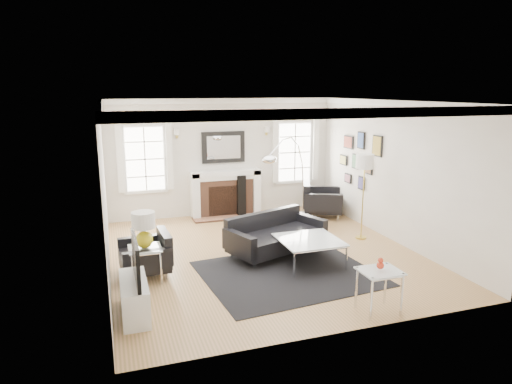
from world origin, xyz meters
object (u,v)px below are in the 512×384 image
object	(u,v)px
armchair_left	(148,256)
coffee_table	(309,241)
fireplace	(226,194)
arc_floor_lamp	(287,179)
sofa	(274,236)
armchair_right	(320,201)
gourd_lamp	(144,227)

from	to	relation	value
armchair_left	coffee_table	distance (m)	2.75
fireplace	arc_floor_lamp	size ratio (longest dim) A/B	0.81
sofa	armchair_right	size ratio (longest dim) A/B	1.61
coffee_table	gourd_lamp	distance (m)	2.82
fireplace	sofa	xyz separation A→B (m)	(0.19, -2.82, -0.21)
armchair_right	coffee_table	xyz separation A→B (m)	(-1.56, -2.77, 0.05)
armchair_right	arc_floor_lamp	distance (m)	1.57
fireplace	sofa	bearing A→B (deg)	-86.07
armchair_right	coffee_table	size ratio (longest dim) A/B	1.24
fireplace	arc_floor_lamp	xyz separation A→B (m)	(0.98, -1.52, 0.59)
armchair_right	gourd_lamp	xyz separation A→B (m)	(-4.34, -2.61, 0.52)
fireplace	sofa	distance (m)	2.84
arc_floor_lamp	gourd_lamp	bearing A→B (deg)	-149.72
coffee_table	sofa	bearing A→B (deg)	117.97
sofa	coffee_table	world-z (taller)	sofa
arc_floor_lamp	coffee_table	bearing A→B (deg)	-101.32
armchair_left	gourd_lamp	distance (m)	0.62
sofa	arc_floor_lamp	bearing A→B (deg)	58.90
gourd_lamp	arc_floor_lamp	size ratio (longest dim) A/B	0.28
sofa	armchair_right	world-z (taller)	armchair_right
fireplace	arc_floor_lamp	bearing A→B (deg)	-57.23
fireplace	sofa	world-z (taller)	fireplace
sofa	gourd_lamp	distance (m)	2.52
armchair_right	gourd_lamp	bearing A→B (deg)	-148.96
coffee_table	arc_floor_lamp	world-z (taller)	arc_floor_lamp
armchair_left	gourd_lamp	xyz separation A→B (m)	(-0.06, -0.24, 0.57)
armchair_left	armchair_right	world-z (taller)	armchair_right
sofa	armchair_right	xyz separation A→B (m)	(1.94, 2.06, 0.05)
fireplace	armchair_right	world-z (taller)	fireplace
fireplace	armchair_right	size ratio (longest dim) A/B	1.33
sofa	arc_floor_lamp	distance (m)	1.72
armchair_left	arc_floor_lamp	world-z (taller)	arc_floor_lamp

